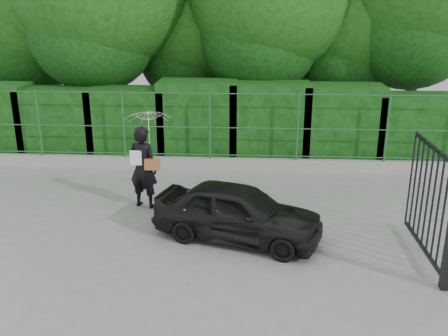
{
  "coord_description": "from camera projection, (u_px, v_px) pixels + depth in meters",
  "views": [
    {
      "loc": [
        1.55,
        -8.25,
        4.29
      ],
      "look_at": [
        0.97,
        1.3,
        1.1
      ],
      "focal_mm": 40.0,
      "sensor_mm": 36.0,
      "label": 1
    }
  ],
  "objects": [
    {
      "name": "hedge",
      "position": [
        199.0,
        123.0,
        14.13
      ],
      "size": [
        14.2,
        1.2,
        2.22
      ],
      "color": "black",
      "rests_on": "ground"
    },
    {
      "name": "ground",
      "position": [
        168.0,
        245.0,
        9.25
      ],
      "size": [
        80.0,
        80.0,
        0.0
      ],
      "primitive_type": "plane",
      "color": "gray"
    },
    {
      "name": "woman",
      "position": [
        147.0,
        145.0,
        10.61
      ],
      "size": [
        1.02,
        1.0,
        2.14
      ],
      "color": "black",
      "rests_on": "ground"
    },
    {
      "name": "gate",
      "position": [
        444.0,
        207.0,
        7.93
      ],
      "size": [
        0.22,
        2.33,
        2.36
      ],
      "color": "black",
      "rests_on": "ground"
    },
    {
      "name": "kerb",
      "position": [
        195.0,
        163.0,
        13.47
      ],
      "size": [
        14.0,
        0.25,
        0.3
      ],
      "primitive_type": "cube",
      "color": "#9E9E99",
      "rests_on": "ground"
    },
    {
      "name": "fence",
      "position": [
        203.0,
        126.0,
        13.12
      ],
      "size": [
        14.13,
        0.06,
        1.8
      ],
      "color": "#23562B",
      "rests_on": "kerb"
    },
    {
      "name": "car",
      "position": [
        238.0,
        212.0,
        9.36
      ],
      "size": [
        3.43,
        2.19,
        1.09
      ],
      "primitive_type": "imported",
      "rotation": [
        0.0,
        0.0,
        1.26
      ],
      "color": "black",
      "rests_on": "ground"
    }
  ]
}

